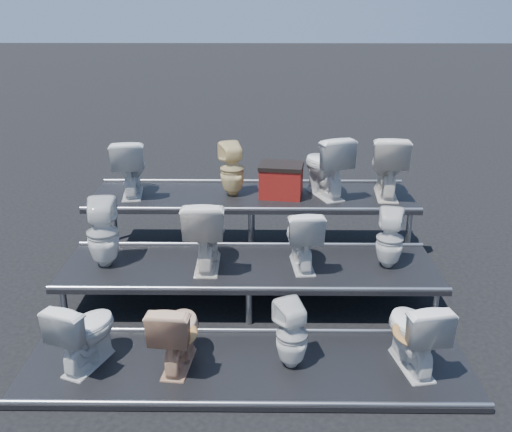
{
  "coord_description": "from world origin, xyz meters",
  "views": [
    {
      "loc": [
        0.13,
        -5.81,
        3.29
      ],
      "look_at": [
        0.07,
        0.1,
        1.02
      ],
      "focal_mm": 40.0,
      "sensor_mm": 36.0,
      "label": 1
    }
  ],
  "objects_px": {
    "toilet_2": "(292,335)",
    "toilet_4": "(103,233)",
    "toilet_1": "(177,332)",
    "toilet_7": "(390,239)",
    "toilet_3": "(414,331)",
    "toilet_11": "(388,165)",
    "toilet_5": "(206,232)",
    "toilet_0": "(85,331)",
    "toilet_8": "(130,167)",
    "toilet_9": "(232,169)",
    "toilet_6": "(302,237)",
    "toilet_10": "(325,165)",
    "red_crate": "(281,182)"
  },
  "relations": [
    {
      "from": "toilet_2",
      "to": "toilet_4",
      "type": "xyz_separation_m",
      "value": [
        -2.05,
        1.3,
        0.46
      ]
    },
    {
      "from": "toilet_1",
      "to": "toilet_7",
      "type": "distance_m",
      "value": 2.59
    },
    {
      "from": "toilet_2",
      "to": "toilet_3",
      "type": "distance_m",
      "value": 1.12
    },
    {
      "from": "toilet_1",
      "to": "toilet_11",
      "type": "bearing_deg",
      "value": -126.4
    },
    {
      "from": "toilet_11",
      "to": "toilet_5",
      "type": "bearing_deg",
      "value": 35.23
    },
    {
      "from": "toilet_0",
      "to": "toilet_5",
      "type": "bearing_deg",
      "value": -106.41
    },
    {
      "from": "toilet_8",
      "to": "toilet_9",
      "type": "height_order",
      "value": "toilet_8"
    },
    {
      "from": "toilet_5",
      "to": "toilet_6",
      "type": "xyz_separation_m",
      "value": [
        1.07,
        0.0,
        -0.06
      ]
    },
    {
      "from": "toilet_9",
      "to": "toilet_8",
      "type": "bearing_deg",
      "value": -20.39
    },
    {
      "from": "toilet_7",
      "to": "toilet_10",
      "type": "bearing_deg",
      "value": -52.8
    },
    {
      "from": "toilet_9",
      "to": "red_crate",
      "type": "height_order",
      "value": "toilet_9"
    },
    {
      "from": "toilet_10",
      "to": "toilet_9",
      "type": "bearing_deg",
      "value": -21.68
    },
    {
      "from": "toilet_3",
      "to": "toilet_10",
      "type": "distance_m",
      "value": 2.79
    },
    {
      "from": "toilet_7",
      "to": "toilet_11",
      "type": "distance_m",
      "value": 1.4
    },
    {
      "from": "toilet_8",
      "to": "toilet_10",
      "type": "bearing_deg",
      "value": 172.39
    },
    {
      "from": "toilet_7",
      "to": "toilet_6",
      "type": "bearing_deg",
      "value": 12.42
    },
    {
      "from": "toilet_1",
      "to": "red_crate",
      "type": "height_order",
      "value": "red_crate"
    },
    {
      "from": "toilet_1",
      "to": "toilet_10",
      "type": "height_order",
      "value": "toilet_10"
    },
    {
      "from": "toilet_1",
      "to": "toilet_5",
      "type": "bearing_deg",
      "value": -90.78
    },
    {
      "from": "toilet_9",
      "to": "toilet_4",
      "type": "bearing_deg",
      "value": 22.92
    },
    {
      "from": "toilet_2",
      "to": "toilet_7",
      "type": "relative_size",
      "value": 0.98
    },
    {
      "from": "toilet_9",
      "to": "red_crate",
      "type": "distance_m",
      "value": 0.66
    },
    {
      "from": "toilet_8",
      "to": "toilet_6",
      "type": "bearing_deg",
      "value": 141.38
    },
    {
      "from": "toilet_1",
      "to": "toilet_9",
      "type": "distance_m",
      "value": 2.75
    },
    {
      "from": "toilet_8",
      "to": "toilet_9",
      "type": "xyz_separation_m",
      "value": [
        1.33,
        0.0,
        -0.03
      ]
    },
    {
      "from": "toilet_1",
      "to": "red_crate",
      "type": "xyz_separation_m",
      "value": [
        1.03,
        2.56,
        0.64
      ]
    },
    {
      "from": "toilet_11",
      "to": "toilet_10",
      "type": "bearing_deg",
      "value": 5.1
    },
    {
      "from": "toilet_10",
      "to": "toilet_2",
      "type": "bearing_deg",
      "value": 56.61
    },
    {
      "from": "toilet_6",
      "to": "red_crate",
      "type": "xyz_separation_m",
      "value": [
        -0.2,
        1.26,
        0.24
      ]
    },
    {
      "from": "toilet_8",
      "to": "toilet_11",
      "type": "relative_size",
      "value": 0.92
    },
    {
      "from": "toilet_4",
      "to": "toilet_3",
      "type": "bearing_deg",
      "value": 150.38
    },
    {
      "from": "red_crate",
      "to": "toilet_3",
      "type": "bearing_deg",
      "value": -57.64
    },
    {
      "from": "toilet_4",
      "to": "toilet_11",
      "type": "relative_size",
      "value": 0.95
    },
    {
      "from": "toilet_11",
      "to": "toilet_3",
      "type": "bearing_deg",
      "value": 90.23
    },
    {
      "from": "toilet_5",
      "to": "toilet_7",
      "type": "distance_m",
      "value": 2.04
    },
    {
      "from": "toilet_0",
      "to": "toilet_2",
      "type": "height_order",
      "value": "toilet_0"
    },
    {
      "from": "toilet_7",
      "to": "toilet_11",
      "type": "xyz_separation_m",
      "value": [
        0.2,
        1.3,
        0.47
      ]
    },
    {
      "from": "toilet_6",
      "to": "toilet_11",
      "type": "height_order",
      "value": "toilet_11"
    },
    {
      "from": "toilet_1",
      "to": "toilet_7",
      "type": "height_order",
      "value": "toilet_7"
    },
    {
      "from": "toilet_2",
      "to": "toilet_8",
      "type": "relative_size",
      "value": 0.87
    },
    {
      "from": "toilet_3",
      "to": "toilet_8",
      "type": "xyz_separation_m",
      "value": [
        -3.11,
        2.6,
        0.81
      ]
    },
    {
      "from": "toilet_0",
      "to": "toilet_10",
      "type": "relative_size",
      "value": 0.87
    },
    {
      "from": "toilet_1",
      "to": "toilet_2",
      "type": "bearing_deg",
      "value": -173.66
    },
    {
      "from": "toilet_9",
      "to": "toilet_11",
      "type": "relative_size",
      "value": 0.85
    },
    {
      "from": "toilet_6",
      "to": "toilet_0",
      "type": "bearing_deg",
      "value": 26.99
    },
    {
      "from": "toilet_2",
      "to": "toilet_10",
      "type": "relative_size",
      "value": 0.81
    },
    {
      "from": "toilet_2",
      "to": "red_crate",
      "type": "bearing_deg",
      "value": -113.82
    },
    {
      "from": "toilet_9",
      "to": "toilet_10",
      "type": "xyz_separation_m",
      "value": [
        1.21,
        0.0,
        0.06
      ]
    },
    {
      "from": "toilet_3",
      "to": "toilet_8",
      "type": "height_order",
      "value": "toilet_8"
    },
    {
      "from": "toilet_5",
      "to": "toilet_3",
      "type": "bearing_deg",
      "value": 146.73
    }
  ]
}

